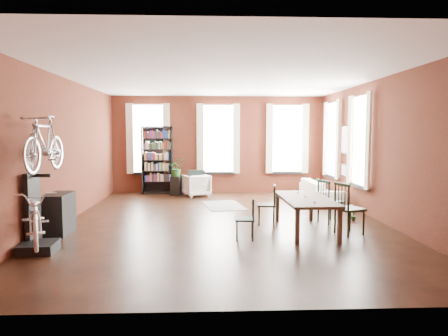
{
  "coord_description": "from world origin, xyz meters",
  "views": [
    {
      "loc": [
        -0.35,
        -8.79,
        1.98
      ],
      "look_at": [
        0.03,
        0.6,
        1.16
      ],
      "focal_mm": 32.0,
      "sensor_mm": 36.0,
      "label": 1
    }
  ],
  "objects": [
    {
      "name": "room",
      "position": [
        0.25,
        0.62,
        2.14
      ],
      "size": [
        9.0,
        9.04,
        3.22
      ],
      "color": "black",
      "rests_on": "ground"
    },
    {
      "name": "dining_table",
      "position": [
        1.61,
        -0.92,
        0.34
      ],
      "size": [
        0.95,
        2.03,
        0.69
      ],
      "primitive_type": "cube",
      "rotation": [
        0.0,
        0.0,
        0.02
      ],
      "color": "brown",
      "rests_on": "ground"
    },
    {
      "name": "dining_chair_a",
      "position": [
        0.34,
        -1.49,
        0.39
      ],
      "size": [
        0.38,
        0.38,
        0.77
      ],
      "primitive_type": "cube",
      "rotation": [
        0.0,
        0.0,
        -1.64
      ],
      "color": "#1A3939",
      "rests_on": "ground"
    },
    {
      "name": "dining_chair_b",
      "position": [
        0.93,
        -0.26,
        0.43
      ],
      "size": [
        0.45,
        0.45,
        0.86
      ],
      "primitive_type": "cube",
      "rotation": [
        0.0,
        0.0,
        -1.71
      ],
      "color": "black",
      "rests_on": "ground"
    },
    {
      "name": "dining_chair_c",
      "position": [
        2.42,
        -1.18,
        0.51
      ],
      "size": [
        0.61,
        0.61,
        1.02
      ],
      "primitive_type": "cube",
      "rotation": [
        0.0,
        0.0,
        1.95
      ],
      "color": "black",
      "rests_on": "ground"
    },
    {
      "name": "dining_chair_d",
      "position": [
        2.36,
        -0.15,
        0.47
      ],
      "size": [
        0.57,
        0.57,
        0.95
      ],
      "primitive_type": "cube",
      "rotation": [
        0.0,
        0.0,
        1.98
      ],
      "color": "#1B3C3A",
      "rests_on": "ground"
    },
    {
      "name": "bookshelf",
      "position": [
        -2.0,
        4.3,
        1.1
      ],
      "size": [
        1.0,
        0.32,
        2.2
      ],
      "primitive_type": "cube",
      "color": "black",
      "rests_on": "ground"
    },
    {
      "name": "white_armchair",
      "position": [
        -0.71,
        3.7,
        0.38
      ],
      "size": [
        0.94,
        0.91,
        0.75
      ],
      "primitive_type": "imported",
      "rotation": [
        0.0,
        0.0,
        3.53
      ],
      "color": "silver",
      "rests_on": "ground"
    },
    {
      "name": "cream_sofa",
      "position": [
        2.95,
        2.6,
        0.41
      ],
      "size": [
        0.61,
        2.08,
        0.81
      ],
      "primitive_type": "imported",
      "rotation": [
        0.0,
        0.0,
        1.57
      ],
      "color": "beige",
      "rests_on": "ground"
    },
    {
      "name": "striped_rug",
      "position": [
        0.08,
        1.99,
        0.01
      ],
      "size": [
        1.22,
        1.69,
        0.01
      ],
      "primitive_type": "cube",
      "rotation": [
        0.0,
        0.0,
        0.17
      ],
      "color": "black",
      "rests_on": "ground"
    },
    {
      "name": "bike_trainer",
      "position": [
        -3.18,
        -2.17,
        0.08
      ],
      "size": [
        0.6,
        0.6,
        0.16
      ],
      "primitive_type": "cube",
      "rotation": [
        0.0,
        0.0,
        0.07
      ],
      "color": "black",
      "rests_on": "ground"
    },
    {
      "name": "bike_wall_rack",
      "position": [
        -3.4,
        -1.8,
        0.65
      ],
      "size": [
        0.16,
        0.6,
        1.3
      ],
      "primitive_type": "cube",
      "color": "black",
      "rests_on": "ground"
    },
    {
      "name": "console_table",
      "position": [
        -3.28,
        -0.9,
        0.4
      ],
      "size": [
        0.4,
        0.8,
        0.8
      ],
      "primitive_type": "cube",
      "color": "black",
      "rests_on": "ground"
    },
    {
      "name": "plant_stand",
      "position": [
        -1.35,
        3.88,
        0.3
      ],
      "size": [
        0.38,
        0.38,
        0.61
      ],
      "primitive_type": "cube",
      "rotation": [
        0.0,
        0.0,
        -0.33
      ],
      "color": "black",
      "rests_on": "ground"
    },
    {
      "name": "plant_by_sofa",
      "position": [
        3.0,
        3.55,
        0.13
      ],
      "size": [
        0.41,
        0.62,
        0.26
      ],
      "primitive_type": "imported",
      "rotation": [
        0.0,
        0.0,
        0.16
      ],
      "color": "#285622",
      "rests_on": "ground"
    },
    {
      "name": "plant_small",
      "position": [
        2.94,
        -0.03,
        0.07
      ],
      "size": [
        0.4,
        0.43,
        0.14
      ],
      "primitive_type": "imported",
      "rotation": [
        0.0,
        0.0,
        0.64
      ],
      "color": "#2D5B24",
      "rests_on": "ground"
    },
    {
      "name": "bicycle_floor",
      "position": [
        -3.18,
        -2.18,
        1.02
      ],
      "size": [
        0.9,
        1.07,
        1.72
      ],
      "primitive_type": "imported",
      "rotation": [
        0.0,
        0.0,
        0.4
      ],
      "color": "silver",
      "rests_on": "bike_trainer"
    },
    {
      "name": "bicycle_hung",
      "position": [
        -3.15,
        -1.8,
        2.13
      ],
      "size": [
        0.47,
        1.0,
        1.66
      ],
      "primitive_type": "imported",
      "color": "#A5A8AD",
      "rests_on": "bike_wall_rack"
    },
    {
      "name": "plant_on_stand",
      "position": [
        -1.34,
        3.85,
        0.83
      ],
      "size": [
        0.67,
        0.7,
        0.44
      ],
      "primitive_type": "imported",
      "rotation": [
        0.0,
        0.0,
        0.33
      ],
      "color": "#204F1F",
      "rests_on": "plant_stand"
    }
  ]
}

